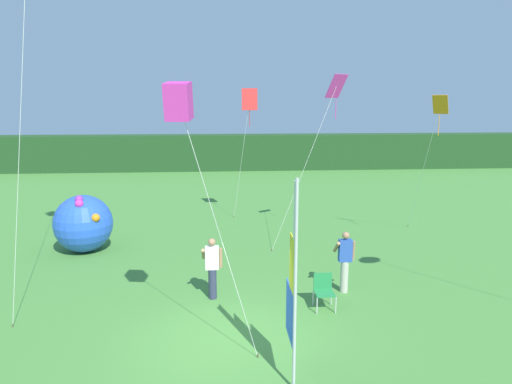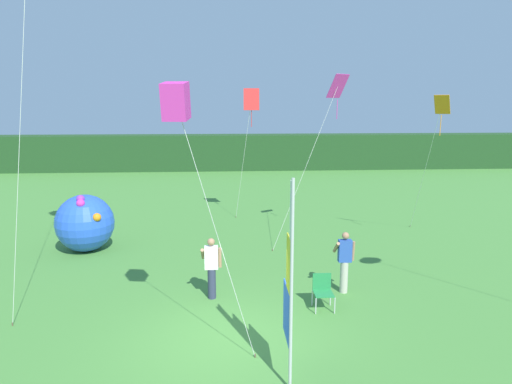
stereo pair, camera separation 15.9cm
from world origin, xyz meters
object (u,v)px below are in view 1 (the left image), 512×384
object	(u,v)px
banner_flag	(293,286)
folding_chair	(324,289)
kite_magenta_box_3	(179,102)
person_near_banner	(345,260)
person_mid_field	(212,267)
kite_magenta_diamond_4	(334,93)
kite_orange_diamond_0	(438,115)
kite_red_diamond_5	(249,104)
inflatable_balloon	(83,224)

from	to	relation	value
banner_flag	folding_chair	xyz separation A→B (m)	(1.31, 3.01, -1.38)
kite_magenta_box_3	person_near_banner	bearing A→B (deg)	35.50
person_mid_field	kite_magenta_diamond_4	distance (m)	8.01
person_near_banner	kite_orange_diamond_0	world-z (taller)	kite_orange_diamond_0
kite_red_diamond_5	kite_orange_diamond_0	bearing A→B (deg)	-34.68
kite_magenta_box_3	kite_magenta_diamond_4	xyz separation A→B (m)	(4.88, 7.64, 0.36)
inflatable_balloon	kite_magenta_box_3	size ratio (longest dim) A/B	0.38
folding_chair	kite_magenta_diamond_4	xyz separation A→B (m)	(1.51, 5.61, 5.06)
kite_orange_diamond_0	kite_red_diamond_5	bearing A→B (deg)	145.32
banner_flag	person_near_banner	xyz separation A→B (m)	(2.11, 3.95, -0.96)
kite_magenta_diamond_4	kite_red_diamond_5	distance (m)	4.34
banner_flag	kite_red_diamond_5	xyz separation A→B (m)	(-0.05, 11.85, 3.28)
person_mid_field	kite_magenta_box_3	distance (m)	5.18
person_near_banner	person_mid_field	xyz separation A→B (m)	(-3.66, -0.15, -0.03)
person_near_banner	kite_red_diamond_5	size ratio (longest dim) A/B	0.30
person_near_banner	person_mid_field	size ratio (longest dim) A/B	1.03
inflatable_balloon	kite_magenta_diamond_4	distance (m)	10.09
inflatable_balloon	kite_orange_diamond_0	xyz separation A→B (m)	(12.39, -0.64, 3.79)
person_mid_field	folding_chair	distance (m)	3.00
kite_magenta_diamond_4	inflatable_balloon	bearing A→B (deg)	-177.08
folding_chair	person_mid_field	bearing A→B (deg)	164.58
kite_magenta_diamond_4	person_near_banner	bearing A→B (deg)	-98.68
person_mid_field	kite_magenta_box_3	size ratio (longest dim) A/B	0.30
person_near_banner	kite_magenta_box_3	bearing A→B (deg)	-144.50
kite_magenta_box_3	banner_flag	bearing A→B (deg)	-25.58
banner_flag	kite_orange_diamond_0	distance (m)	10.18
person_near_banner	kite_orange_diamond_0	bearing A→B (deg)	40.98
person_mid_field	kite_magenta_diamond_4	size ratio (longest dim) A/B	0.27
inflatable_balloon	banner_flag	bearing A→B (deg)	-52.88
kite_red_diamond_5	inflatable_balloon	bearing A→B (deg)	-148.96
banner_flag	inflatable_balloon	bearing A→B (deg)	127.12
folding_chair	kite_orange_diamond_0	bearing A→B (deg)	42.58
kite_orange_diamond_0	kite_red_diamond_5	world-z (taller)	kite_red_diamond_5
banner_flag	kite_orange_diamond_0	bearing A→B (deg)	50.44
person_mid_field	kite_orange_diamond_0	size ratio (longest dim) A/B	0.31
kite_orange_diamond_0	kite_magenta_box_3	distance (m)	10.54
kite_orange_diamond_0	kite_magenta_diamond_4	xyz separation A→B (m)	(-3.39, 1.10, 0.76)
inflatable_balloon	kite_magenta_box_3	world-z (taller)	kite_magenta_box_3
banner_flag	person_near_banner	bearing A→B (deg)	61.94
person_near_banner	folding_chair	bearing A→B (deg)	-130.35
kite_orange_diamond_0	banner_flag	bearing A→B (deg)	-129.56
folding_chair	kite_magenta_diamond_4	distance (m)	7.70
person_near_banner	inflatable_balloon	bearing A→B (deg)	153.08
kite_magenta_box_3	inflatable_balloon	bearing A→B (deg)	119.86
person_mid_field	banner_flag	bearing A→B (deg)	-67.76
folding_chair	kite_red_diamond_5	distance (m)	10.08
inflatable_balloon	folding_chair	xyz separation A→B (m)	(7.48, -5.15, -0.51)
person_mid_field	kite_red_diamond_5	xyz separation A→B (m)	(1.51, 8.04, 4.27)
banner_flag	inflatable_balloon	world-z (taller)	banner_flag
inflatable_balloon	folding_chair	world-z (taller)	inflatable_balloon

